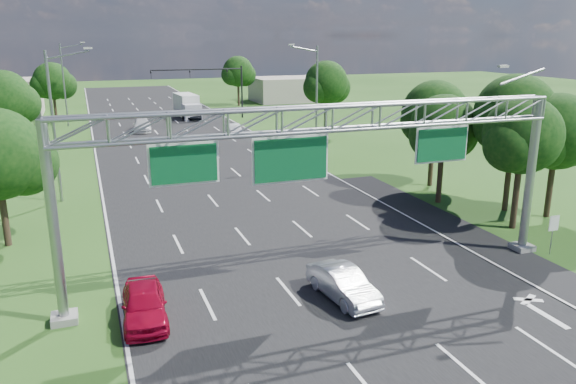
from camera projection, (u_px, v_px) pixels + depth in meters
name	position (u px, v px, depth m)	size (l,w,h in m)	color
ground	(226.00, 186.00, 42.05)	(220.00, 220.00, 0.00)	#234915
road	(226.00, 186.00, 42.05)	(18.00, 180.00, 0.02)	black
road_flare	(477.00, 240.00, 30.93)	(3.00, 30.00, 0.02)	black
sign_gantry	(331.00, 132.00, 24.02)	(23.50, 1.00, 9.56)	gray
regulatory_sign	(553.00, 227.00, 28.52)	(0.60, 0.08, 2.10)	gray
traffic_signal	(216.00, 80.00, 74.80)	(12.21, 0.24, 7.00)	black
streetlight_l_near	(56.00, 119.00, 36.83)	(2.97, 0.22, 10.16)	gray
streetlight_l_far	(65.00, 81.00, 68.50)	(2.97, 0.22, 10.16)	gray
streetlight_r_mid	(315.00, 93.00, 53.33)	(2.97, 0.22, 10.16)	gray
tree_cluster_right	(491.00, 126.00, 35.72)	(9.91, 14.60, 8.68)	#2D2116
tree_verge_lb	(5.00, 101.00, 48.96)	(5.76, 4.80, 8.06)	#2D2116
tree_verge_lc	(53.00, 83.00, 72.69)	(5.76, 4.80, 7.62)	#2D2116
tree_verge_rd	(327.00, 85.00, 62.16)	(5.76, 4.80, 8.28)	#2D2116
tree_verge_re	(238.00, 73.00, 88.77)	(5.76, 4.80, 7.84)	#2D2116
building_right	(289.00, 89.00, 96.49)	(12.00, 9.00, 4.00)	#AEA492
red_coupe	(144.00, 304.00, 22.03)	(1.69, 4.21, 1.44)	#A20725
silver_sedan	(343.00, 284.00, 23.90)	(1.43, 4.11, 1.36)	silver
car_queue_a	(142.00, 125.00, 65.92)	(2.00, 4.92, 1.43)	silver
car_queue_b	(194.00, 115.00, 75.10)	(1.97, 4.27, 1.19)	black
car_queue_d	(234.00, 130.00, 63.36)	(1.34, 3.86, 1.27)	silver
box_truck	(187.00, 106.00, 77.22)	(2.73, 8.28, 3.09)	white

